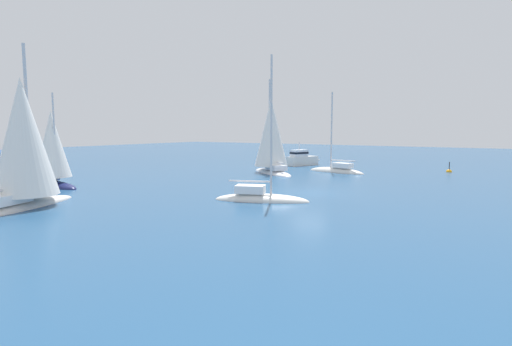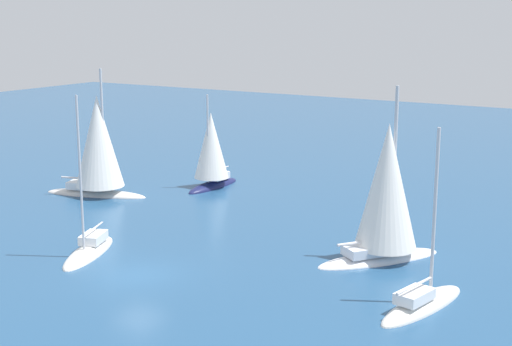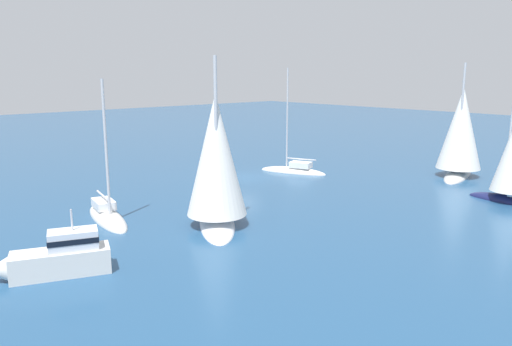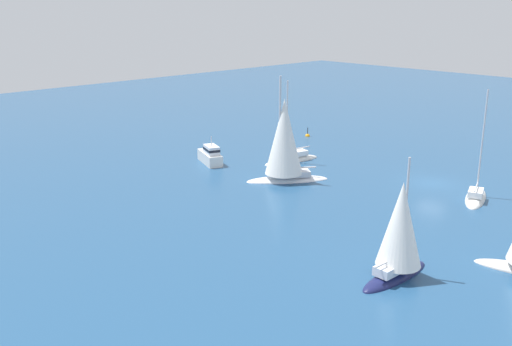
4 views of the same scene
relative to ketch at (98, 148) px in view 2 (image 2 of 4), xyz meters
name	(u,v)px [view 2 (image 2 of 4)]	position (x,y,z in m)	size (l,w,h in m)	color
ground_plane	(138,275)	(13.59, -11.60, -3.51)	(160.00, 160.00, 0.00)	navy
ketch	(98,148)	(0.00, 0.00, 0.00)	(8.03, 4.43, 9.71)	silver
sailboat	(386,197)	(23.33, -2.68, -0.02)	(5.93, 7.25, 9.83)	white
yacht	(89,251)	(8.97, -10.36, -3.37)	(3.64, 6.15, 9.39)	silver
sloop	(422,304)	(27.38, -8.08, -3.37)	(2.80, 6.57, 8.71)	silver
ketch_1	(212,154)	(5.58, 6.44, -0.89)	(2.71, 5.90, 7.66)	#191E4C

